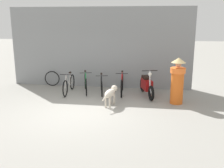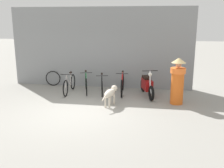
{
  "view_description": "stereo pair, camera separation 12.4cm",
  "coord_description": "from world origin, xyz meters",
  "px_view_note": "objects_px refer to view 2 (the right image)",
  "views": [
    {
      "loc": [
        2.19,
        -7.62,
        2.85
      ],
      "look_at": [
        0.86,
        1.23,
        0.65
      ],
      "focal_mm": 42.0,
      "sensor_mm": 36.0,
      "label": 1
    },
    {
      "loc": [
        2.32,
        -7.6,
        2.85
      ],
      "look_at": [
        0.86,
        1.23,
        0.65
      ],
      "focal_mm": 42.0,
      "sensor_mm": 36.0,
      "label": 2
    }
  ],
  "objects_px": {
    "bicycle_3": "(122,85)",
    "spare_tire_left": "(53,78)",
    "bicycle_1": "(86,83)",
    "bicycle_2": "(102,85)",
    "bicycle_0": "(69,84)",
    "stray_dog": "(111,93)",
    "person_in_robes": "(178,80)",
    "motorcycle": "(147,85)"
  },
  "relations": [
    {
      "from": "bicycle_2",
      "to": "spare_tire_left",
      "type": "bearing_deg",
      "value": -121.64
    },
    {
      "from": "bicycle_1",
      "to": "bicycle_3",
      "type": "distance_m",
      "value": 1.47
    },
    {
      "from": "person_in_robes",
      "to": "motorcycle",
      "type": "bearing_deg",
      "value": -11.83
    },
    {
      "from": "bicycle_1",
      "to": "motorcycle",
      "type": "xyz_separation_m",
      "value": [
        2.44,
        -0.15,
        0.05
      ]
    },
    {
      "from": "motorcycle",
      "to": "person_in_robes",
      "type": "relative_size",
      "value": 1.09
    },
    {
      "from": "bicycle_0",
      "to": "bicycle_2",
      "type": "bearing_deg",
      "value": 93.67
    },
    {
      "from": "bicycle_3",
      "to": "spare_tire_left",
      "type": "height_order",
      "value": "bicycle_3"
    },
    {
      "from": "spare_tire_left",
      "to": "motorcycle",
      "type": "bearing_deg",
      "value": -13.06
    },
    {
      "from": "motorcycle",
      "to": "spare_tire_left",
      "type": "xyz_separation_m",
      "value": [
        -4.16,
        0.97,
        -0.09
      ]
    },
    {
      "from": "motorcycle",
      "to": "spare_tire_left",
      "type": "height_order",
      "value": "motorcycle"
    },
    {
      "from": "bicycle_2",
      "to": "motorcycle",
      "type": "distance_m",
      "value": 1.79
    },
    {
      "from": "motorcycle",
      "to": "bicycle_1",
      "type": "bearing_deg",
      "value": -110.05
    },
    {
      "from": "bicycle_2",
      "to": "spare_tire_left",
      "type": "distance_m",
      "value": 2.53
    },
    {
      "from": "bicycle_0",
      "to": "bicycle_1",
      "type": "relative_size",
      "value": 1.04
    },
    {
      "from": "bicycle_2",
      "to": "person_in_robes",
      "type": "bearing_deg",
      "value": 60.08
    },
    {
      "from": "motorcycle",
      "to": "person_in_robes",
      "type": "bearing_deg",
      "value": 36.96
    },
    {
      "from": "bicycle_3",
      "to": "person_in_robes",
      "type": "height_order",
      "value": "person_in_robes"
    },
    {
      "from": "bicycle_0",
      "to": "bicycle_2",
      "type": "height_order",
      "value": "bicycle_0"
    },
    {
      "from": "bicycle_0",
      "to": "stray_dog",
      "type": "distance_m",
      "value": 2.3
    },
    {
      "from": "bicycle_2",
      "to": "stray_dog",
      "type": "height_order",
      "value": "bicycle_2"
    },
    {
      "from": "bicycle_2",
      "to": "person_in_robes",
      "type": "height_order",
      "value": "person_in_robes"
    },
    {
      "from": "stray_dog",
      "to": "person_in_robes",
      "type": "height_order",
      "value": "person_in_robes"
    },
    {
      "from": "bicycle_0",
      "to": "stray_dog",
      "type": "relative_size",
      "value": 1.44
    },
    {
      "from": "motorcycle",
      "to": "person_in_robes",
      "type": "height_order",
      "value": "person_in_robes"
    },
    {
      "from": "bicycle_1",
      "to": "motorcycle",
      "type": "bearing_deg",
      "value": 70.03
    },
    {
      "from": "bicycle_0",
      "to": "motorcycle",
      "type": "xyz_separation_m",
      "value": [
        3.08,
        0.02,
        0.07
      ]
    },
    {
      "from": "motorcycle",
      "to": "person_in_robes",
      "type": "xyz_separation_m",
      "value": [
        1.05,
        -0.78,
        0.42
      ]
    },
    {
      "from": "bicycle_0",
      "to": "spare_tire_left",
      "type": "height_order",
      "value": "bicycle_0"
    },
    {
      "from": "bicycle_1",
      "to": "spare_tire_left",
      "type": "distance_m",
      "value": 1.91
    },
    {
      "from": "person_in_robes",
      "to": "spare_tire_left",
      "type": "distance_m",
      "value": 5.52
    },
    {
      "from": "bicycle_0",
      "to": "motorcycle",
      "type": "relative_size",
      "value": 0.97
    },
    {
      "from": "bicycle_1",
      "to": "person_in_robes",
      "type": "relative_size",
      "value": 1.02
    },
    {
      "from": "bicycle_3",
      "to": "spare_tire_left",
      "type": "bearing_deg",
      "value": -108.63
    },
    {
      "from": "bicycle_1",
      "to": "person_in_robes",
      "type": "bearing_deg",
      "value": 58.65
    },
    {
      "from": "person_in_robes",
      "to": "bicycle_2",
      "type": "bearing_deg",
      "value": 7.03
    },
    {
      "from": "bicycle_3",
      "to": "spare_tire_left",
      "type": "distance_m",
      "value": 3.29
    },
    {
      "from": "stray_dog",
      "to": "bicycle_3",
      "type": "bearing_deg",
      "value": 4.11
    },
    {
      "from": "stray_dog",
      "to": "spare_tire_left",
      "type": "bearing_deg",
      "value": 65.05
    },
    {
      "from": "bicycle_2",
      "to": "bicycle_3",
      "type": "distance_m",
      "value": 0.81
    },
    {
      "from": "bicycle_1",
      "to": "bicycle_2",
      "type": "xyz_separation_m",
      "value": [
        0.65,
        -0.03,
        -0.04
      ]
    },
    {
      "from": "bicycle_0",
      "to": "person_in_robes",
      "type": "height_order",
      "value": "person_in_robes"
    },
    {
      "from": "bicycle_3",
      "to": "stray_dog",
      "type": "bearing_deg",
      "value": -12.95
    }
  ]
}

